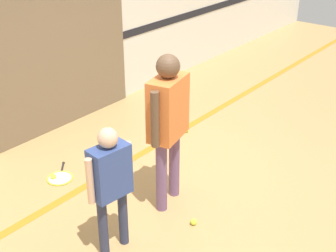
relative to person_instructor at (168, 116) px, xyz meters
name	(u,v)px	position (x,y,z in m)	size (l,w,h in m)	color
ground_plane	(176,189)	(0.23, 0.07, -1.03)	(16.00, 16.00, 0.00)	tan
wall_back	(32,18)	(0.23, 2.42, 0.56)	(16.00, 0.07, 3.20)	silver
wall_panel	(59,44)	(0.56, 2.36, 0.15)	(2.39, 0.05, 2.38)	#756047
floor_stripe	(123,164)	(0.23, 0.91, -1.03)	(14.40, 0.10, 0.01)	orange
person_instructor	(168,116)	(0.00, 0.00, 0.00)	(0.62, 0.36, 1.67)	#6B4C70
person_student_left	(110,178)	(-0.90, -0.08, -0.24)	(0.48, 0.24, 1.28)	#2D334C
racket_spare_on_floor	(60,177)	(-0.46, 1.27, -1.02)	(0.49, 0.48, 0.03)	#C6D838
tennis_ball_near_instructor	(194,222)	(-0.15, -0.46, -1.00)	(0.07, 0.07, 0.07)	#CCE038
tennis_ball_by_spare_racket	(53,177)	(-0.52, 1.32, -1.00)	(0.07, 0.07, 0.07)	#CCE038
tennis_ball_stray_left	(186,130)	(1.42, 0.83, -1.00)	(0.07, 0.07, 0.07)	#CCE038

